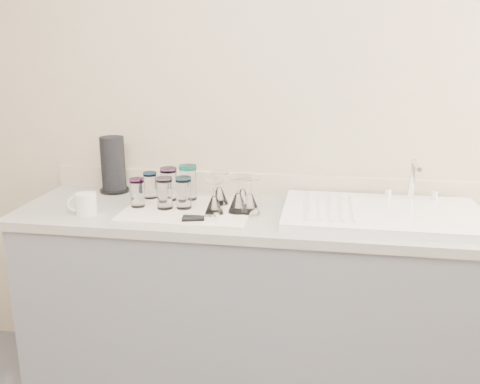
% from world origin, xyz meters
% --- Properties ---
extents(room_envelope, '(3.54, 3.50, 2.52)m').
position_xyz_m(room_envelope, '(0.00, 0.00, 1.56)').
color(room_envelope, '#57565C').
rests_on(room_envelope, ground).
extents(counter_unit, '(2.06, 0.62, 0.90)m').
position_xyz_m(counter_unit, '(0.00, 1.20, 0.45)').
color(counter_unit, slate).
rests_on(counter_unit, ground).
extents(sink_unit, '(0.82, 0.50, 0.22)m').
position_xyz_m(sink_unit, '(0.55, 1.20, 0.92)').
color(sink_unit, white).
rests_on(sink_unit, counter_unit).
extents(dish_towel, '(0.55, 0.42, 0.01)m').
position_xyz_m(dish_towel, '(-0.28, 1.17, 0.90)').
color(dish_towel, white).
rests_on(dish_towel, counter_unit).
extents(tumbler_teal, '(0.06, 0.06, 0.12)m').
position_xyz_m(tumbler_teal, '(-0.49, 1.30, 0.97)').
color(tumbler_teal, white).
rests_on(tumbler_teal, dish_towel).
extents(tumbler_cyan, '(0.08, 0.08, 0.15)m').
position_xyz_m(tumbler_cyan, '(-0.40, 1.29, 0.98)').
color(tumbler_cyan, white).
rests_on(tumbler_cyan, dish_towel).
extents(tumbler_purple, '(0.08, 0.08, 0.16)m').
position_xyz_m(tumbler_purple, '(-0.31, 1.31, 0.99)').
color(tumbler_purple, white).
rests_on(tumbler_purple, dish_towel).
extents(tumbler_magenta, '(0.06, 0.06, 0.13)m').
position_xyz_m(tumbler_magenta, '(-0.50, 1.17, 0.97)').
color(tumbler_magenta, white).
rests_on(tumbler_magenta, dish_towel).
extents(tumbler_blue, '(0.07, 0.07, 0.14)m').
position_xyz_m(tumbler_blue, '(-0.38, 1.16, 0.98)').
color(tumbler_blue, white).
rests_on(tumbler_blue, dish_towel).
extents(tumbler_lavender, '(0.07, 0.07, 0.14)m').
position_xyz_m(tumbler_lavender, '(-0.30, 1.18, 0.98)').
color(tumbler_lavender, white).
rests_on(tumbler_lavender, dish_towel).
extents(goblet_back_left, '(0.08, 0.08, 0.14)m').
position_xyz_m(goblet_back_left, '(-0.16, 1.27, 0.96)').
color(goblet_back_left, white).
rests_on(goblet_back_left, dish_towel).
extents(goblet_back_right, '(0.07, 0.07, 0.13)m').
position_xyz_m(goblet_back_right, '(-0.05, 1.28, 0.95)').
color(goblet_back_right, white).
rests_on(goblet_back_right, dish_towel).
extents(goblet_front_left, '(0.08, 0.08, 0.14)m').
position_xyz_m(goblet_front_left, '(-0.15, 1.12, 0.96)').
color(goblet_front_left, white).
rests_on(goblet_front_left, dish_towel).
extents(goblet_front_right, '(0.09, 0.09, 0.16)m').
position_xyz_m(goblet_front_right, '(-0.05, 1.16, 0.96)').
color(goblet_front_right, white).
rests_on(goblet_front_right, dish_towel).
extents(goblet_extra, '(0.09, 0.09, 0.16)m').
position_xyz_m(goblet_extra, '(-0.00, 1.16, 0.96)').
color(goblet_extra, white).
rests_on(goblet_extra, dish_towel).
extents(can_opener, '(0.15, 0.06, 0.02)m').
position_xyz_m(can_opener, '(-0.19, 1.03, 0.92)').
color(can_opener, silver).
rests_on(can_opener, dish_towel).
extents(white_mug, '(0.13, 0.11, 0.09)m').
position_xyz_m(white_mug, '(-0.70, 1.05, 0.95)').
color(white_mug, silver).
rests_on(white_mug, counter_unit).
extents(paper_towel_roll, '(0.14, 0.14, 0.27)m').
position_xyz_m(paper_towel_roll, '(-0.71, 1.41, 1.03)').
color(paper_towel_roll, black).
rests_on(paper_towel_roll, counter_unit).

